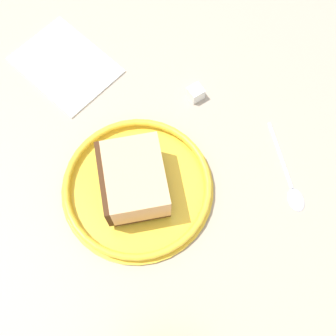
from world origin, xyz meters
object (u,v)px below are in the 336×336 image
at_px(small_plate, 137,187).
at_px(folded_napkin, 65,64).
at_px(sugar_cube, 196,93).
at_px(cake_slice, 133,180).
at_px(teaspoon, 291,184).

relative_size(small_plate, folded_napkin, 1.38).
height_order(folded_napkin, sugar_cube, sugar_cube).
xyz_separation_m(folded_napkin, sugar_cube, (0.16, 0.08, 0.01)).
bearing_deg(cake_slice, small_plate, 53.01).
xyz_separation_m(small_plate, cake_slice, (-0.00, -0.00, 0.03)).
bearing_deg(teaspoon, small_plate, -136.03).
bearing_deg(small_plate, cake_slice, -126.99).
distance_m(small_plate, sugar_cube, 0.15).
distance_m(teaspoon, sugar_cube, 0.17).
relative_size(cake_slice, sugar_cube, 6.26).
xyz_separation_m(teaspoon, sugar_cube, (-0.17, 0.02, 0.01)).
distance_m(small_plate, folded_napkin, 0.21).
height_order(small_plate, cake_slice, cake_slice).
xyz_separation_m(cake_slice, sugar_cube, (-0.03, 0.15, -0.03)).
xyz_separation_m(small_plate, teaspoon, (0.14, 0.13, -0.01)).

